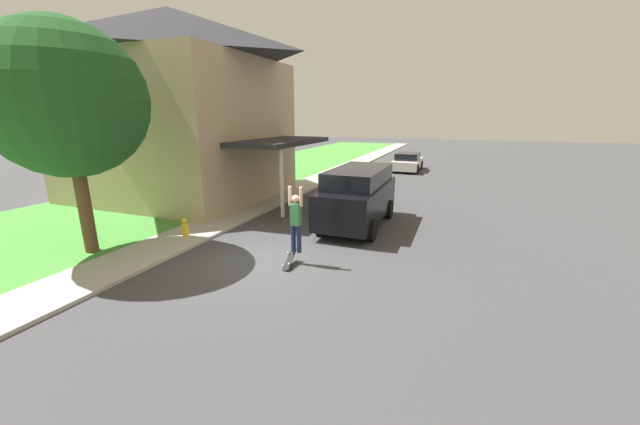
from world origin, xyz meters
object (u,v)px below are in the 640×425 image
lawn_tree_near (66,101)px  skateboarder (296,219)px  car_down_street (408,162)px  fire_hydrant (185,227)px  suv_parked (358,195)px  skateboard (289,260)px

lawn_tree_near → skateboarder: 6.90m
skateboarder → car_down_street: bearing=89.2°
skateboarder → fire_hydrant: 4.45m
suv_parked → skateboard: size_ratio=6.12×
lawn_tree_near → fire_hydrant: 4.77m
suv_parked → fire_hydrant: size_ratio=7.73×
skateboard → fire_hydrant: bearing=170.0°
car_down_street → skateboarder: 19.13m
lawn_tree_near → fire_hydrant: (1.65, 2.08, -3.96)m
suv_parked → lawn_tree_near: bearing=-139.2°
skateboarder → skateboard: skateboarder is taller
suv_parked → skateboard: 4.48m
car_down_street → fire_hydrant: car_down_street is taller
skateboarder → fire_hydrant: bearing=172.9°
suv_parked → skateboarder: 4.15m
lawn_tree_near → skateboard: bearing=12.8°
lawn_tree_near → car_down_street: lawn_tree_near is taller
fire_hydrant → lawn_tree_near: bearing=-128.5°
car_down_street → skateboard: bearing=-91.1°
fire_hydrant → skateboarder: bearing=-7.1°
suv_parked → skateboard: bearing=-99.1°
car_down_street → skateboard: 19.33m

